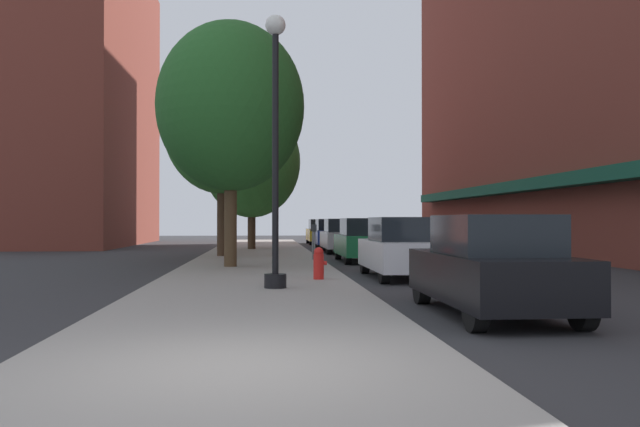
{
  "coord_description": "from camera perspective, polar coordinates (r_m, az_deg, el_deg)",
  "views": [
    {
      "loc": [
        0.27,
        -6.65,
        1.57
      ],
      "look_at": [
        2.6,
        21.21,
        1.87
      ],
      "focal_mm": 37.09,
      "sensor_mm": 36.0,
      "label": 1
    }
  ],
  "objects": [
    {
      "name": "car_silver",
      "position": [
        32.11,
        1.9,
        -1.98
      ],
      "size": [
        1.8,
        4.3,
        1.66
      ],
      "rotation": [
        0.0,
        0.0,
        -0.02
      ],
      "color": "black",
      "rests_on": "ground"
    },
    {
      "name": "parking_meter_near",
      "position": [
        23.72,
        -0.47,
        -2.12
      ],
      "size": [
        0.14,
        0.09,
        1.31
      ],
      "color": "slate",
      "rests_on": "sidewalk_slab"
    },
    {
      "name": "ground_plane",
      "position": [
        24.98,
        3.83,
        -4.22
      ],
      "size": [
        90.0,
        90.0,
        0.0
      ],
      "primitive_type": "plane",
      "color": "#2D2D30"
    },
    {
      "name": "sidewalk_slab",
      "position": [
        25.69,
        -5.38,
        -3.98
      ],
      "size": [
        4.8,
        50.0,
        0.12
      ],
      "primitive_type": "cube",
      "color": "gray",
      "rests_on": "ground"
    },
    {
      "name": "fire_hydrant",
      "position": [
        16.35,
        -0.11,
        -4.3
      ],
      "size": [
        0.33,
        0.26,
        0.79
      ],
      "color": "red",
      "rests_on": "sidewalk_slab"
    },
    {
      "name": "tree_far",
      "position": [
        21.33,
        -7.72,
        9.11
      ],
      "size": [
        4.67,
        4.67,
        7.75
      ],
      "color": "#4C3823",
      "rests_on": "sidewalk_slab"
    },
    {
      "name": "building_far_background",
      "position": [
        45.74,
        -19.23,
        9.16
      ],
      "size": [
        6.8,
        18.0,
        18.67
      ],
      "color": "brown",
      "rests_on": "ground"
    },
    {
      "name": "lamppost",
      "position": [
        14.34,
        -3.87,
        5.92
      ],
      "size": [
        0.48,
        0.48,
        5.9
      ],
      "color": "black",
      "rests_on": "sidewalk_slab"
    },
    {
      "name": "car_white",
      "position": [
        18.14,
        7.1,
        -3.02
      ],
      "size": [
        1.8,
        4.3,
        1.66
      ],
      "rotation": [
        0.0,
        0.0,
        0.04
      ],
      "color": "black",
      "rests_on": "ground"
    },
    {
      "name": "tree_near",
      "position": [
        27.72,
        -8.45,
        7.36
      ],
      "size": [
        4.79,
        4.79,
        8.07
      ],
      "color": "#422D1E",
      "rests_on": "sidewalk_slab"
    },
    {
      "name": "tree_mid",
      "position": [
        34.12,
        -5.92,
        4.46
      ],
      "size": [
        4.99,
        4.99,
        7.34
      ],
      "color": "#422D1E",
      "rests_on": "sidewalk_slab"
    },
    {
      "name": "car_black",
      "position": [
        11.27,
        14.6,
        -4.46
      ],
      "size": [
        1.8,
        4.3,
        1.66
      ],
      "rotation": [
        0.0,
        0.0,
        -0.01
      ],
      "color": "black",
      "rests_on": "ground"
    },
    {
      "name": "car_blue",
      "position": [
        37.74,
        0.9,
        -1.77
      ],
      "size": [
        1.8,
        4.3,
        1.66
      ],
      "rotation": [
        0.0,
        0.0,
        0.04
      ],
      "color": "black",
      "rests_on": "ground"
    },
    {
      "name": "car_yellow",
      "position": [
        43.85,
        0.11,
        -1.61
      ],
      "size": [
        1.8,
        4.3,
        1.66
      ],
      "rotation": [
        0.0,
        0.0,
        -0.03
      ],
      "color": "black",
      "rests_on": "ground"
    },
    {
      "name": "parking_meter_far",
      "position": [
        24.66,
        -0.63,
        -2.06
      ],
      "size": [
        0.14,
        0.09,
        1.31
      ],
      "color": "slate",
      "rests_on": "sidewalk_slab"
    },
    {
      "name": "car_green",
      "position": [
        25.22,
        3.74,
        -2.35
      ],
      "size": [
        1.8,
        4.3,
        1.66
      ],
      "rotation": [
        0.0,
        0.0,
        -0.03
      ],
      "color": "black",
      "rests_on": "ground"
    }
  ]
}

